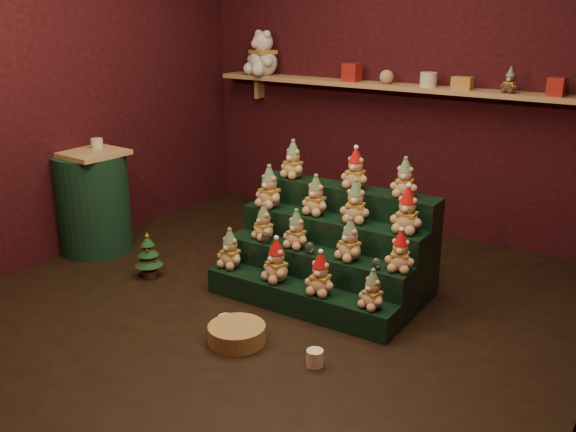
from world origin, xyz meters
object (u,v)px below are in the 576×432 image
Objects in this scene: white_bear at (263,47)px; brown_bear at (510,81)px; mini_christmas_tree at (148,255)px; side_table at (93,201)px; mug_right at (315,358)px; snow_globe_a at (266,237)px; mug_left at (226,323)px; snow_globe_b at (310,248)px; snow_globe_c at (376,264)px; wicker_basket at (237,334)px; riser_tier_front at (298,299)px.

white_bear is 2.35m from brown_bear.
mini_christmas_tree is 0.68× the size of white_bear.
brown_bear reaches higher than side_table.
mug_right is at bearing -8.61° from side_table.
mug_left is (0.13, -0.64, -0.36)m from snow_globe_a.
snow_globe_b is at bearing 13.29° from mini_christmas_tree.
side_table is at bearing -176.62° from snow_globe_b.
snow_globe_c is at bearing -0.00° from snow_globe_b.
brown_bear is at bearing 82.18° from mug_right.
wicker_basket is at bearing -177.00° from mug_right.
side_table is 3.49m from brown_bear.
mug_right is at bearing -40.10° from snow_globe_a.
side_table is at bearing 178.89° from riser_tier_front.
riser_tier_front is at bearing -22.98° from snow_globe_a.
snow_globe_c reaches higher than mini_christmas_tree.
snow_globe_a is 2.37m from white_bear.
snow_globe_c is at bearing 9.60° from mini_christmas_tree.
snow_globe_b is at bearing 123.42° from mug_right.
side_table is 1.91m from mug_left.
mini_christmas_tree is 1.25m from wicker_basket.
snow_globe_b is 2.11m from brown_bear.
mug_right is 0.52× the size of brown_bear.
brown_bear is at bearing 80.17° from snow_globe_c.
mini_christmas_tree reaches higher than mug_right.
snow_globe_a is 0.24× the size of mini_christmas_tree.
mug_left is 0.51× the size of brown_bear.
wicker_basket reaches higher than mug_right.
mug_left is 2.88m from brown_bear.
white_bear is (-2.05, 1.67, 1.19)m from snow_globe_c.
white_bear is (-0.31, 1.97, 1.41)m from mini_christmas_tree.
mug_right is at bearing -4.57° from mug_left.
mini_christmas_tree is at bearing -161.49° from snow_globe_a.
wicker_basket is at bearing -12.81° from side_table.
snow_globe_a is 1.12× the size of snow_globe_c.
snow_globe_c is at bearing 7.12° from side_table.
snow_globe_c is at bearing -94.55° from brown_bear.
snow_globe_c is (0.86, -0.00, -0.00)m from snow_globe_a.
snow_globe_c is 0.15× the size of white_bear.
brown_bear is (0.29, 1.67, 1.02)m from snow_globe_c.
snow_globe_b is at bearing -23.73° from white_bear.
snow_globe_b is (-0.01, 0.16, 0.31)m from riser_tier_front.
riser_tier_front is 1.63× the size of side_table.
white_bear is (-2.02, 2.37, 1.54)m from mug_right.
snow_globe_a is (-0.38, 0.16, 0.31)m from riser_tier_front.
mug_right is at bearing -13.22° from mini_christmas_tree.
mini_christmas_tree reaches higher than wicker_basket.
riser_tier_front is 1.27m from mini_christmas_tree.
side_table reaches higher than snow_globe_b.
side_table is at bearing -177.28° from snow_globe_c.
snow_globe_b is at bearing 7.79° from side_table.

